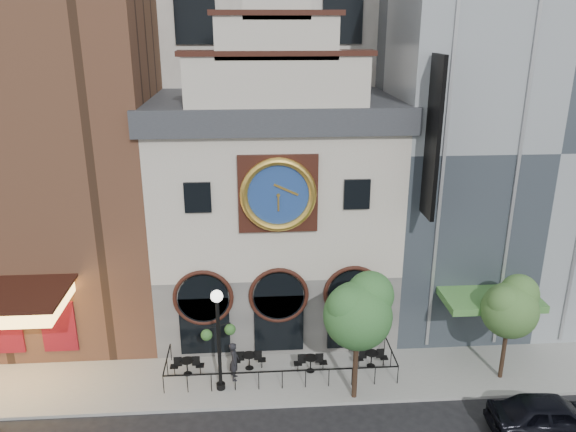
% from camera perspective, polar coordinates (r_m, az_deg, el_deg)
% --- Properties ---
extents(ground, '(120.00, 120.00, 0.00)m').
position_cam_1_polar(ground, '(25.76, -0.41, -18.93)').
color(ground, black).
rests_on(ground, ground).
extents(sidewalk, '(44.00, 5.00, 0.15)m').
position_cam_1_polar(sidewalk, '(27.72, -0.75, -15.62)').
color(sidewalk, gray).
rests_on(sidewalk, ground).
extents(clock_building, '(12.60, 8.78, 18.65)m').
position_cam_1_polar(clock_building, '(29.55, -1.39, 1.02)').
color(clock_building, '#605E5B').
rests_on(clock_building, ground).
extents(theater_building, '(14.00, 15.60, 25.00)m').
position_cam_1_polar(theater_building, '(32.56, -25.70, 11.55)').
color(theater_building, brown).
rests_on(theater_building, ground).
extents(retail_building, '(14.00, 14.40, 20.00)m').
position_cam_1_polar(retail_building, '(33.88, 21.13, 8.14)').
color(retail_building, gray).
rests_on(retail_building, ground).
extents(cafe_railing, '(10.60, 2.60, 0.90)m').
position_cam_1_polar(cafe_railing, '(27.43, -0.76, -14.72)').
color(cafe_railing, black).
rests_on(cafe_railing, sidewalk).
extents(bistro_0, '(1.58, 0.68, 0.90)m').
position_cam_1_polar(bistro_0, '(27.64, -10.20, -14.74)').
color(bistro_0, black).
rests_on(bistro_0, sidewalk).
extents(bistro_1, '(1.58, 0.68, 0.90)m').
position_cam_1_polar(bistro_1, '(27.68, -3.96, -14.39)').
color(bistro_1, black).
rests_on(bistro_1, sidewalk).
extents(bistro_2, '(1.58, 0.68, 0.90)m').
position_cam_1_polar(bistro_2, '(27.45, 2.30, -14.67)').
color(bistro_2, black).
rests_on(bistro_2, sidewalk).
extents(bistro_3, '(1.58, 0.68, 0.90)m').
position_cam_1_polar(bistro_3, '(28.05, 8.47, -14.07)').
color(bistro_3, black).
rests_on(bistro_3, sidewalk).
extents(car_right, '(5.16, 2.31, 1.72)m').
position_cam_1_polar(car_right, '(26.22, 25.27, -17.94)').
color(car_right, black).
rests_on(car_right, ground).
extents(pedestrian, '(0.46, 0.69, 1.89)m').
position_cam_1_polar(pedestrian, '(26.79, -5.49, -14.46)').
color(pedestrian, black).
rests_on(pedestrian, sidewalk).
extents(lamppost, '(1.51, 0.90, 4.94)m').
position_cam_1_polar(lamppost, '(25.10, -7.10, -11.36)').
color(lamppost, black).
rests_on(lamppost, sidewalk).
extents(tree_left, '(3.04, 2.92, 5.85)m').
position_cam_1_polar(tree_left, '(24.04, 7.22, -9.46)').
color(tree_left, '#382619').
rests_on(tree_left, sidewalk).
extents(tree_right, '(2.62, 2.53, 5.05)m').
position_cam_1_polar(tree_right, '(27.29, 21.70, -8.48)').
color(tree_right, '#382619').
rests_on(tree_right, sidewalk).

